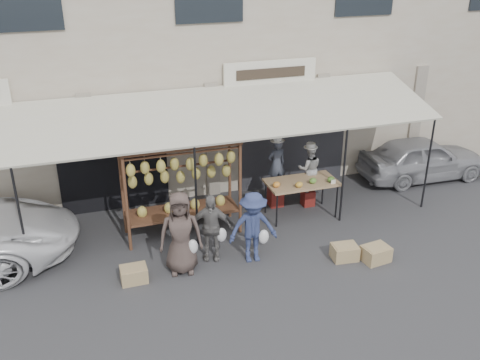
% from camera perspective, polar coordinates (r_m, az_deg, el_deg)
% --- Properties ---
extents(ground_plane, '(90.00, 90.00, 0.00)m').
position_cam_1_polar(ground_plane, '(11.28, 1.91, -8.89)').
color(ground_plane, '#2D2D30').
extents(shophouse, '(24.00, 6.15, 7.30)m').
position_cam_1_polar(shophouse, '(15.89, -6.12, 15.10)').
color(shophouse, '#BBB2A0').
rests_on(shophouse, ground_plane).
extents(awning, '(10.00, 2.35, 2.92)m').
position_cam_1_polar(awning, '(12.15, -1.54, 7.08)').
color(awning, beige).
rests_on(awning, ground_plane).
extents(banana_rack, '(2.60, 0.90, 2.24)m').
position_cam_1_polar(banana_rack, '(11.71, -6.35, 1.00)').
color(banana_rack, '#472B19').
rests_on(banana_rack, ground_plane).
extents(produce_table, '(1.70, 0.90, 1.04)m').
position_cam_1_polar(produce_table, '(12.80, 6.64, -0.35)').
color(produce_table, '#9B7D59').
rests_on(produce_table, ground_plane).
extents(vendor_left, '(0.50, 0.35, 1.30)m').
position_cam_1_polar(vendor_left, '(13.14, 3.91, 1.69)').
color(vendor_left, '#3F4554').
rests_on(vendor_left, stool_left).
extents(vendor_right, '(0.68, 0.59, 1.19)m').
position_cam_1_polar(vendor_right, '(13.28, 7.42, 1.21)').
color(vendor_right, '#A3A3A3').
rests_on(vendor_right, stool_right).
extents(customer_left, '(0.93, 0.69, 1.75)m').
position_cam_1_polar(customer_left, '(10.67, -6.36, -5.65)').
color(customer_left, '#463934').
rests_on(customer_left, ground_plane).
extents(customer_mid, '(0.93, 0.61, 1.48)m').
position_cam_1_polar(customer_mid, '(11.10, -3.17, -5.07)').
color(customer_mid, slate).
rests_on(customer_mid, ground_plane).
extents(customer_right, '(1.05, 0.66, 1.56)m').
position_cam_1_polar(customer_right, '(10.99, 1.39, -5.09)').
color(customer_right, navy).
rests_on(customer_right, ground_plane).
extents(stool_left, '(0.39, 0.39, 0.48)m').
position_cam_1_polar(stool_left, '(13.50, 3.81, -1.78)').
color(stool_left, maroon).
rests_on(stool_left, ground_plane).
extents(stool_right, '(0.37, 0.37, 0.41)m').
position_cam_1_polar(stool_right, '(13.61, 7.24, -1.88)').
color(stool_right, maroon).
rests_on(stool_right, ground_plane).
extents(crate_near_a, '(0.57, 0.46, 0.32)m').
position_cam_1_polar(crate_near_a, '(11.56, 11.09, -7.55)').
color(crate_near_a, tan).
rests_on(crate_near_a, ground_plane).
extents(crate_near_b, '(0.60, 0.49, 0.33)m').
position_cam_1_polar(crate_near_b, '(11.64, 14.28, -7.63)').
color(crate_near_b, tan).
rests_on(crate_near_b, ground_plane).
extents(crate_far, '(0.52, 0.39, 0.31)m').
position_cam_1_polar(crate_far, '(10.88, -11.25, -9.83)').
color(crate_far, tan).
rests_on(crate_far, ground_plane).
extents(sedan, '(3.59, 1.55, 1.21)m').
position_cam_1_polar(sedan, '(15.71, 18.88, 2.23)').
color(sedan, '#97979C').
rests_on(sedan, ground_plane).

